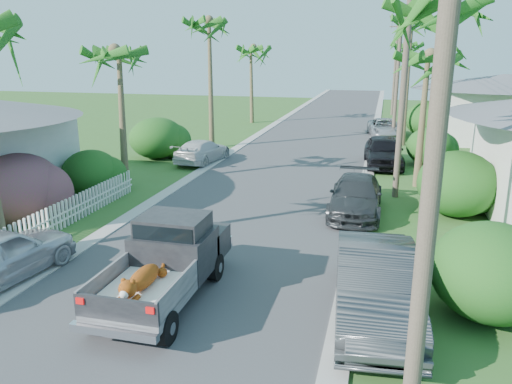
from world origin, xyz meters
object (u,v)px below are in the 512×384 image
(palm_r_b, at_px, (428,55))
(palm_r_d, at_px, (408,44))
(palm_r_a, at_px, (447,0))
(utility_pole_a, at_px, (433,172))
(parked_car_rd, at_px, (385,128))
(parked_car_rf, at_px, (383,152))
(palm_l_b, at_px, (117,51))
(palm_l_d, at_px, (251,47))
(parked_car_rm, at_px, (356,196))
(palm_r_c, at_px, (412,19))
(parked_car_rn, at_px, (376,285))
(utility_pole_d, at_px, (395,68))
(parked_car_lf, at_px, (202,151))
(utility_pole_c, at_px, (398,74))
(palm_l_c, at_px, (209,21))
(house_right_far, at_px, (503,110))
(pickup_truck, at_px, (170,257))
(utility_pole_b, at_px, (403,90))

(palm_r_b, bearing_deg, palm_r_d, 90.23)
(palm_r_a, relative_size, palm_r_d, 1.09)
(palm_r_a, bearing_deg, utility_pole_a, -95.00)
(parked_car_rd, height_order, palm_r_d, palm_r_d)
(parked_car_rf, height_order, palm_l_b, palm_l_b)
(palm_l_b, height_order, palm_l_d, palm_l_d)
(parked_car_rm, height_order, palm_r_c, palm_r_c)
(parked_car_rn, distance_m, parked_car_rd, 26.75)
(palm_l_b, bearing_deg, palm_r_d, 64.59)
(palm_r_a, xyz_separation_m, palm_r_d, (0.20, 34.00, -0.69))
(parked_car_rf, height_order, utility_pole_d, utility_pole_d)
(parked_car_lf, bearing_deg, parked_car_rm, 148.90)
(palm_l_b, bearing_deg, parked_car_lf, 71.91)
(palm_l_b, bearing_deg, utility_pole_c, 52.22)
(parked_car_rm, height_order, palm_l_b, palm_l_b)
(palm_l_c, xyz_separation_m, palm_l_d, (-0.50, 12.00, -1.47))
(palm_r_a, distance_m, palm_r_b, 9.12)
(palm_l_d, relative_size, house_right_far, 0.86)
(parked_car_rm, relative_size, palm_r_b, 0.67)
(pickup_truck, relative_size, parked_car_rn, 0.98)
(utility_pole_a, bearing_deg, palm_r_a, 85.00)
(parked_car_lf, height_order, palm_l_b, palm_l_b)
(palm_r_d, bearing_deg, palm_r_c, -91.23)
(parked_car_rm, height_order, palm_r_a, palm_r_a)
(palm_l_b, bearing_deg, house_right_far, 42.27)
(parked_car_rd, height_order, utility_pole_a, utility_pole_a)
(house_right_far, bearing_deg, parked_car_rd, -172.46)
(parked_car_lf, distance_m, house_right_far, 21.96)
(palm_l_b, bearing_deg, palm_r_c, 47.12)
(utility_pole_c, bearing_deg, palm_r_b, -85.60)
(parked_car_rn, relative_size, utility_pole_b, 0.58)
(palm_l_b, distance_m, utility_pole_a, 18.77)
(parked_car_lf, distance_m, palm_r_d, 25.98)
(palm_r_d, bearing_deg, house_right_far, -56.98)
(parked_car_rf, xyz_separation_m, utility_pole_d, (0.60, 23.93, 3.78))
(utility_pole_d, bearing_deg, parked_car_rf, -91.44)
(palm_r_d, bearing_deg, parked_car_rm, -94.69)
(palm_r_b, bearing_deg, parked_car_lf, 167.79)
(house_right_far, bearing_deg, utility_pole_a, -103.02)
(utility_pole_d, bearing_deg, pickup_truck, -98.07)
(palm_l_c, bearing_deg, utility_pole_d, 61.08)
(palm_r_c, relative_size, utility_pole_d, 1.04)
(parked_car_rf, xyz_separation_m, palm_l_d, (-11.50, 14.93, 5.62))
(palm_r_c, bearing_deg, pickup_truck, -105.01)
(parked_car_rf, xyz_separation_m, palm_r_b, (1.60, -4.07, 5.13))
(utility_pole_a, bearing_deg, parked_car_rn, 98.15)
(palm_r_b, relative_size, palm_r_d, 0.90)
(palm_l_c, relative_size, palm_l_d, 1.19)
(parked_car_rn, distance_m, utility_pole_d, 40.98)
(parked_car_rm, height_order, utility_pole_b, utility_pole_b)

